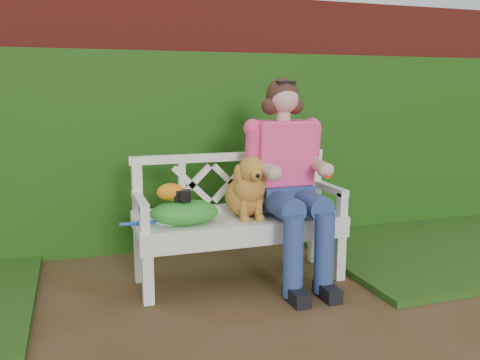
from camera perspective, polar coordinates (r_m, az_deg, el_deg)
name	(u,v)px	position (r m, az deg, el deg)	size (l,w,h in m)	color
ground	(228,327)	(3.12, -1.39, -16.21)	(60.00, 60.00, 0.00)	#492E13
brick_wall	(166,122)	(4.66, -8.32, 6.49)	(10.00, 0.30, 2.20)	maroon
ivy_hedge	(171,152)	(4.46, -7.74, 3.13)	(10.00, 0.18, 1.70)	#22530E
grass_right	(453,243)	(4.99, 22.82, -6.51)	(2.60, 2.00, 0.05)	#1A3B12
garden_bench	(240,249)	(3.73, 0.00, -7.74)	(1.58, 0.60, 0.48)	white
seated_woman	(285,180)	(3.71, 5.08, 0.02)	(0.62, 0.83, 1.47)	red
dog	(246,186)	(3.62, 0.71, -0.64)	(0.30, 0.41, 0.46)	olive
tennis_racket	(172,221)	(3.54, -7.62, -4.53)	(0.55, 0.23, 0.03)	silver
green_bag	(185,212)	(3.50, -6.23, -3.56)	(0.47, 0.36, 0.16)	green
camera_item	(183,195)	(3.47, -6.44, -1.72)	(0.11, 0.08, 0.07)	black
baseball_glove	(170,192)	(3.48, -7.82, -1.33)	(0.19, 0.14, 0.12)	orange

